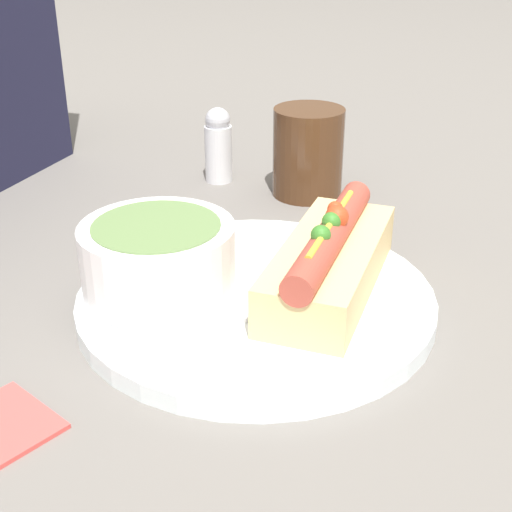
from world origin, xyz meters
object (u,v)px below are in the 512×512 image
Objects in this scene: soup_bowl at (158,257)px; spoon at (163,318)px; salt_shaker at (218,145)px; drinking_glass at (308,152)px; hot_dog at (329,260)px.

spoon is (-0.04, -0.02, -0.03)m from soup_bowl.
soup_bowl is 0.05m from spoon.
soup_bowl is at bearing -83.44° from spoon.
salt_shaker is at bearing -96.73° from spoon.
salt_shaker reaches higher than spoon.
soup_bowl is 1.24× the size of drinking_glass.
soup_bowl is 0.74× the size of spoon.
hot_dog reaches higher than spoon.
hot_dog is at bearing -65.61° from soup_bowl.
soup_bowl is 0.27m from drinking_glass.
spoon is 1.67× the size of drinking_glass.
salt_shaker is at bearing 39.24° from hot_dog.
hot_dog is 1.93× the size of drinking_glass.
drinking_glass reaches higher than hot_dog.
hot_dog is at bearing -158.96° from drinking_glass.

